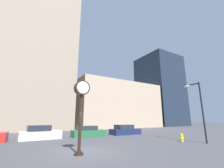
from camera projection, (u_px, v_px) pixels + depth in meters
ground_plane at (83, 152)px, 9.71m from camera, size 200.00×200.00×0.00m
building_tall_tower at (40, 34)px, 33.40m from camera, size 14.10×12.00×41.25m
building_storefront_row at (115, 106)px, 39.79m from camera, size 21.90×12.00×11.12m
building_glass_modern at (160, 91)px, 49.92m from camera, size 11.87×12.00×22.61m
street_clock at (81, 100)px, 9.59m from camera, size 0.96×0.56×4.65m
car_white at (40, 133)px, 15.88m from camera, size 4.15×2.10×1.44m
car_green at (88, 132)px, 18.15m from camera, size 4.01×2.07×1.28m
car_navy at (125, 130)px, 20.73m from camera, size 4.19×1.93×1.31m
fire_hydrant_near at (182, 137)px, 14.09m from camera, size 0.57×0.25×0.74m
street_lamp_right at (197, 101)px, 14.20m from camera, size 0.36×1.57×5.51m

